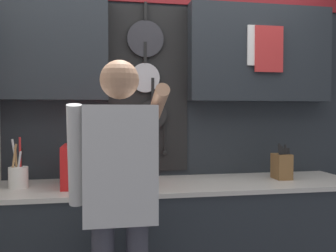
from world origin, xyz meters
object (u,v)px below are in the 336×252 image
utensil_crock (18,176)px  person (120,188)px  knife_block (282,166)px  microwave (101,165)px

utensil_crock → person: (0.63, -0.58, 0.01)m
person → utensil_crock: bearing=137.3°
knife_block → microwave: bearing=-180.0°
person → knife_block: bearing=25.3°
microwave → person: size_ratio=0.30×
knife_block → person: bearing=-154.7°
utensil_crock → knife_block: bearing=-0.1°
utensil_crock → person: person is taller
microwave → knife_block: 1.32m
knife_block → person: size_ratio=0.16×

